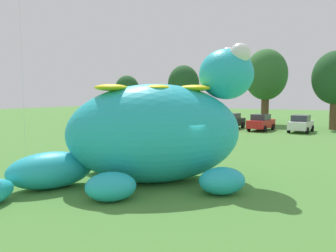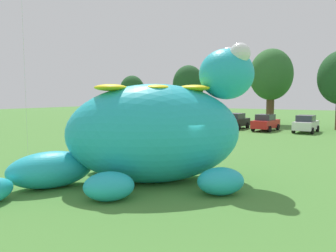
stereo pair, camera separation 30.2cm
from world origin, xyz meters
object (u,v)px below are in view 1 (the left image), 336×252
object	(u,v)px
giant_inflatable_creature	(156,132)
car_black	(231,121)
car_orange	(199,119)
car_white	(301,124)
car_blue	(170,119)
car_red	(261,122)
spectator_mid_field	(209,128)
spectator_near_inflatable	(118,136)

from	to	relation	value
giant_inflatable_creature	car_black	bearing A→B (deg)	100.71
car_orange	car_white	world-z (taller)	same
car_blue	car_orange	bearing A→B (deg)	15.18
car_orange	car_red	distance (m)	7.43
car_orange	car_white	xyz separation A→B (m)	(11.24, -0.21, 0.00)
spectator_mid_field	car_black	bearing A→B (deg)	95.51
car_blue	spectator_mid_field	size ratio (longest dim) A/B	2.43
car_white	spectator_mid_field	size ratio (longest dim) A/B	2.47
car_red	spectator_near_inflatable	xyz separation A→B (m)	(-5.75, -16.66, -0.01)
car_red	spectator_mid_field	distance (m)	8.62
car_blue	spectator_near_inflatable	xyz separation A→B (m)	(4.95, -16.35, -0.01)
car_black	giant_inflatable_creature	bearing A→B (deg)	-79.29
car_orange	car_red	size ratio (longest dim) A/B	0.98
spectator_near_inflatable	spectator_mid_field	xyz separation A→B (m)	(3.24, 8.41, 0.00)
car_white	spectator_near_inflatable	xyz separation A→B (m)	(-9.59, -17.03, -0.01)
car_orange	spectator_mid_field	distance (m)	10.10
car_orange	giant_inflatable_creature	bearing A→B (deg)	-70.10
car_white	giant_inflatable_creature	bearing A→B (deg)	-96.98
car_orange	car_black	distance (m)	4.06
car_red	car_white	xyz separation A→B (m)	(3.84, 0.37, 0.00)
car_blue	car_black	bearing A→B (deg)	5.53
giant_inflatable_creature	car_black	size ratio (longest dim) A/B	2.44
car_white	spectator_near_inflatable	distance (m)	19.55
giant_inflatable_creature	car_orange	xyz separation A→B (m)	(-8.42, 23.26, -1.24)
car_orange	car_white	size ratio (longest dim) A/B	0.99
car_orange	car_red	xyz separation A→B (m)	(7.40, -0.58, 0.00)
car_white	spectator_mid_field	bearing A→B (deg)	-126.38
car_orange	car_red	world-z (taller)	same
car_white	spectator_near_inflatable	world-z (taller)	car_white
giant_inflatable_creature	spectator_near_inflatable	size ratio (longest dim) A/B	6.04
giant_inflatable_creature	car_white	size ratio (longest dim) A/B	2.45
car_black	car_red	world-z (taller)	same
car_white	spectator_mid_field	distance (m)	10.71
giant_inflatable_creature	car_orange	world-z (taller)	giant_inflatable_creature
giant_inflatable_creature	car_white	distance (m)	23.25
car_black	spectator_mid_field	size ratio (longest dim) A/B	2.47
car_blue	giant_inflatable_creature	bearing A→B (deg)	-62.33
giant_inflatable_creature	car_white	bearing A→B (deg)	83.02
giant_inflatable_creature	spectator_near_inflatable	world-z (taller)	giant_inflatable_creature
car_black	spectator_near_inflatable	world-z (taller)	car_black
car_blue	spectator_mid_field	xyz separation A→B (m)	(8.20, -7.94, -0.01)
car_blue	car_white	size ratio (longest dim) A/B	0.99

